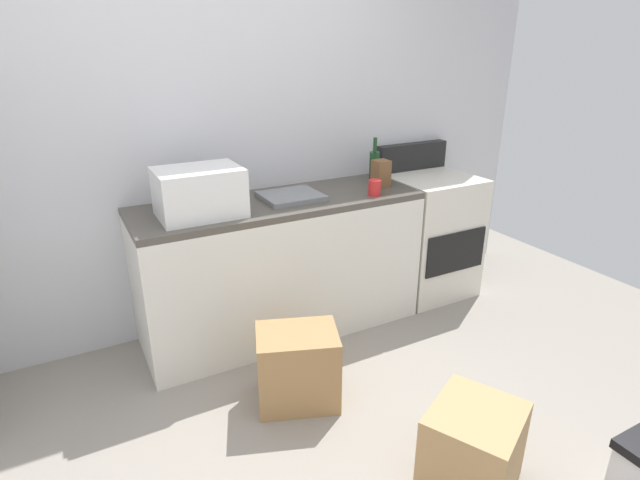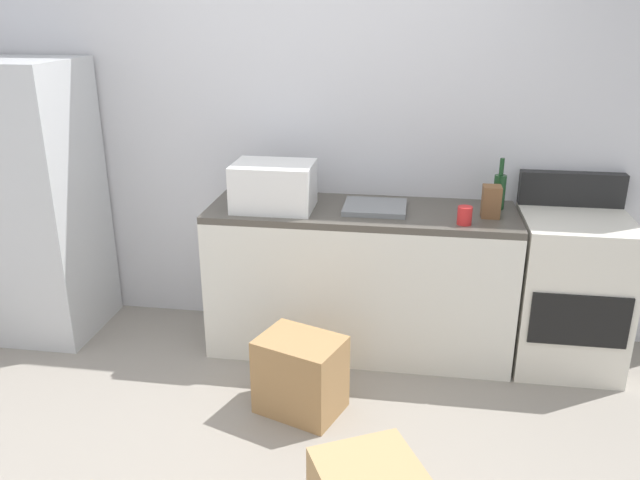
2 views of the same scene
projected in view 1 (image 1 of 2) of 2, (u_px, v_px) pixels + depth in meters
name	position (u px, v px, depth m)	size (l,w,h in m)	color
ground_plane	(331.00, 463.00, 2.31)	(6.00, 6.00, 0.00)	gray
wall_back	(210.00, 130.00, 3.10)	(5.00, 0.10, 2.60)	silver
kitchen_counter	(281.00, 266.00, 3.26)	(1.80, 0.60, 0.90)	silver
stove_oven	(428.00, 233.00, 3.79)	(0.60, 0.61, 1.10)	silver
microwave	(199.00, 192.00, 2.77)	(0.46, 0.34, 0.27)	white
sink_basin	(291.00, 196.00, 3.12)	(0.36, 0.32, 0.03)	slate
wine_bottle	(374.00, 165.00, 3.51)	(0.07, 0.07, 0.30)	#193F1E
coffee_mug	(375.00, 188.00, 3.17)	(0.08, 0.08, 0.10)	red
knife_block	(381.00, 174.00, 3.35)	(0.10, 0.10, 0.18)	brown
cardboard_box_large	(298.00, 367.00, 2.65)	(0.42, 0.31, 0.42)	#A37A4C
cardboard_box_medium	(473.00, 448.00, 2.14)	(0.39, 0.36, 0.38)	tan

